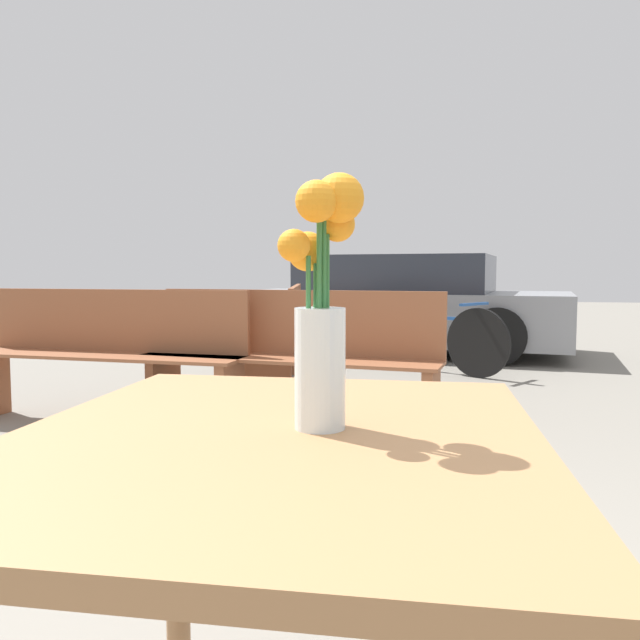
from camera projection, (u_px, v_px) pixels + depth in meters
name	position (u px, v px, depth m)	size (l,w,h in m)	color
table_front	(277.00, 512.00, 0.88)	(0.77, 0.89, 0.74)	#9E7047
flower_vase	(321.00, 311.00, 0.87)	(0.12, 0.11, 0.36)	silver
bench_near	(109.00, 349.00, 3.97)	(1.85, 0.45, 0.85)	brown
bench_middle	(292.00, 352.00, 3.81)	(1.87, 0.57, 0.85)	brown
bench_far	(285.00, 333.00, 5.02)	(0.71, 1.74, 0.85)	brown
bicycle	(436.00, 337.00, 5.96)	(1.33, 0.88, 0.74)	black
parked_car	(398.00, 305.00, 7.56)	(4.15, 2.24, 1.15)	gray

